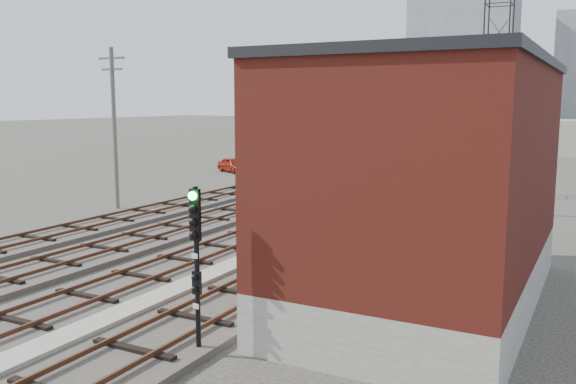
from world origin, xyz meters
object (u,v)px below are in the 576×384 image
Objects in this scene: car_silver at (291,159)px; car_grey at (329,151)px; car_red at (233,165)px; signal_mast at (196,257)px; switch_stand at (384,177)px; site_trailer at (356,152)px.

car_grey is at bearing -11.29° from car_silver.
car_red reaches higher than car_grey.
signal_mast is 3.36× the size of switch_stand.
signal_mast reaches higher than car_red.
site_trailer is 1.68× the size of car_grey.
switch_stand reaches higher than car_grey.
switch_stand is 0.17× the size of site_trailer.
site_trailer is at bearing 106.33° from signal_mast.
switch_stand reaches higher than car_silver.
site_trailer is at bearing 107.49° from switch_stand.
site_trailer is at bearing -95.38° from car_silver.
site_trailer is 12.46m from car_grey.
signal_mast is 54.30m from car_grey.
switch_stand is 0.28× the size of car_grey.
car_red is 6.97m from car_silver.
car_red is at bearing 145.00° from car_silver.
site_trailer is (-11.92, 40.66, -0.96)m from signal_mast.
car_red is at bearing 121.60° from signal_mast.
switch_stand is at bearing -141.06° from car_silver.
car_silver is 0.92× the size of car_grey.
car_silver is at bearing 131.34° from switch_stand.
car_silver is (-18.01, 39.42, -1.75)m from signal_mast.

